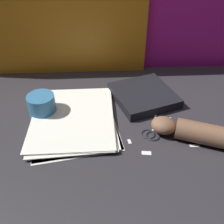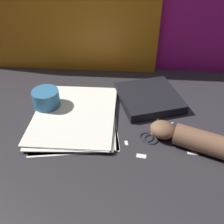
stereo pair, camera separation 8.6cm
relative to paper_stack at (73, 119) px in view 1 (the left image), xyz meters
name	(u,v)px [view 1 (the left image)]	position (x,y,z in m)	size (l,w,h in m)	color
ground_plane	(101,127)	(0.09, -0.04, -0.01)	(6.00, 6.00, 0.00)	#2D2B30
backdrop_panel_left	(39,14)	(-0.11, 0.37, 0.25)	(0.87, 0.09, 0.52)	orange
backdrop_panel_center	(137,3)	(0.29, 0.37, 0.28)	(0.89, 0.11, 0.57)	#D81E9E
paper_stack	(73,119)	(0.00, 0.00, 0.00)	(0.31, 0.38, 0.02)	white
book_closed	(143,95)	(0.27, 0.10, 0.01)	(0.26, 0.27, 0.03)	black
scissors	(153,130)	(0.26, -0.09, 0.00)	(0.14, 0.15, 0.01)	silver
hand_forearm	(199,133)	(0.39, -0.15, 0.02)	(0.29, 0.19, 0.07)	brown
paper_scrap_near	(146,153)	(0.22, -0.18, -0.01)	(0.03, 0.02, 0.00)	white
paper_scrap_mid	(129,141)	(0.18, -0.13, -0.01)	(0.01, 0.02, 0.00)	white
paper_scrap_far	(195,146)	(0.38, -0.17, -0.01)	(0.03, 0.02, 0.00)	white
mug	(42,105)	(-0.11, 0.05, 0.03)	(0.10, 0.10, 0.08)	teal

